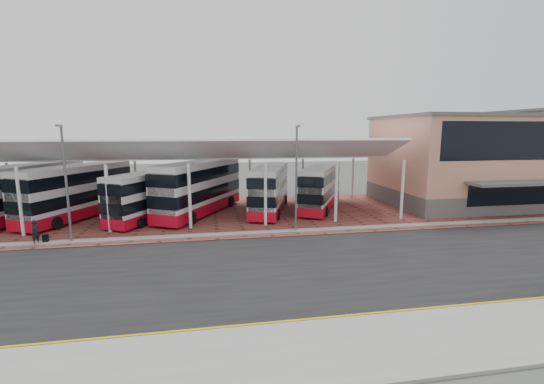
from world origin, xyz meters
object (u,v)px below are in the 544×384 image
object	(u,v)px
pedestrian	(36,232)
bus_5	(320,188)
terminal	(473,160)
bus_4	(270,189)
bus_2	(153,195)
bus_0	(32,190)
bus_3	(200,188)
bus_1	(77,192)

from	to	relation	value
pedestrian	bus_5	bearing A→B (deg)	-47.43
terminal	pedestrian	distance (m)	40.05
pedestrian	terminal	bearing A→B (deg)	-55.45
terminal	bus_4	xyz separation A→B (m)	(-21.77, -0.29, -2.45)
bus_5	bus_4	bearing A→B (deg)	-148.68
bus_4	bus_5	distance (m)	5.13
bus_2	bus_0	bearing A→B (deg)	-163.93
bus_4	bus_5	size ratio (longest dim) A/B	1.06
terminal	pedestrian	world-z (taller)	terminal
pedestrian	bus_2	bearing A→B (deg)	-22.75
terminal	bus_3	world-z (taller)	terminal
pedestrian	bus_3	bearing A→B (deg)	-31.52
bus_2	bus_4	size ratio (longest dim) A/B	0.92
bus_1	pedestrian	size ratio (longest dim) A/B	6.63
bus_0	bus_2	bearing A→B (deg)	2.22
bus_0	bus_3	world-z (taller)	bus_3
terminal	bus_1	size ratio (longest dim) A/B	1.63
terminal	bus_0	size ratio (longest dim) A/B	1.56
bus_2	bus_5	world-z (taller)	bus_5
bus_1	bus_5	bearing A→B (deg)	26.20
bus_5	bus_3	bearing A→B (deg)	-150.60
bus_2	pedestrian	bearing A→B (deg)	-106.07
terminal	bus_3	bearing A→B (deg)	-179.42
bus_1	bus_3	size ratio (longest dim) A/B	0.97
terminal	pedestrian	xyz separation A→B (m)	(-39.08, -7.92, -3.75)
bus_0	bus_4	size ratio (longest dim) A/B	1.10
bus_1	bus_2	xyz separation A→B (m)	(6.58, -1.16, -0.26)
bus_4	bus_2	bearing A→B (deg)	-156.74
bus_4	pedestrian	world-z (taller)	bus_4
bus_3	bus_5	size ratio (longest dim) A/B	1.16
bus_2	bus_3	world-z (taller)	bus_3
terminal	bus_3	xyz separation A→B (m)	(-28.34, -0.29, -2.17)
bus_5	bus_1	bearing A→B (deg)	-151.60
bus_0	pedestrian	distance (m)	10.14
bus_1	bus_3	xyz separation A→B (m)	(10.54, -0.12, 0.11)
pedestrian	bus_4	bearing A→B (deg)	-43.12
bus_1	bus_3	bearing A→B (deg)	25.09
bus_0	bus_1	bearing A→B (deg)	-3.30
bus_0	bus_2	distance (m)	11.08
terminal	bus_0	world-z (taller)	terminal
bus_3	bus_5	distance (m)	11.70
bus_4	bus_5	world-z (taller)	bus_4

